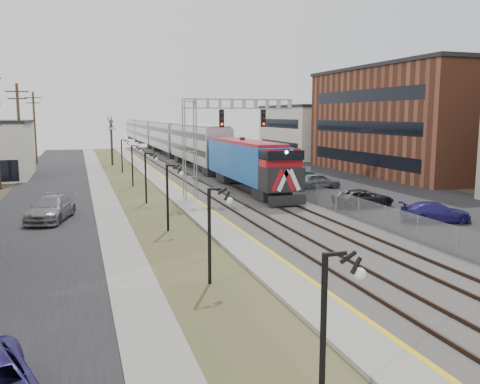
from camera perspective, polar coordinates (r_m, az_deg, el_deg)
name	(u,v)px	position (r m, az deg, el deg)	size (l,w,h in m)	color
ground	(416,360)	(15.98, 19.17, -17.36)	(160.00, 160.00, 0.00)	#473D2D
street_west	(49,195)	(46.94, -20.69, -0.30)	(7.00, 120.00, 0.04)	black
sidewalk	(102,192)	(46.90, -15.20, -0.03)	(2.00, 120.00, 0.08)	gray
grass_median	(136,191)	(47.12, -11.55, 0.13)	(4.00, 120.00, 0.06)	#474E2A
platform	(169,188)	(47.51, -7.96, 0.40)	(2.00, 120.00, 0.24)	gray
ballast_bed	(221,186)	(48.59, -2.14, 0.64)	(8.00, 120.00, 0.20)	#595651
parking_lot	(333,182)	(53.06, 10.45, 1.09)	(16.00, 120.00, 0.04)	black
platform_edge	(179,187)	(47.65, -6.92, 0.60)	(0.24, 120.00, 0.01)	gold
track_near	(201,185)	(48.08, -4.44, 0.74)	(1.58, 120.00, 0.15)	#2D2119
track_far	(236,184)	(48.99, -0.45, 0.92)	(1.58, 120.00, 0.15)	#2D2119
train	(163,137)	(90.85, -8.61, 6.08)	(3.00, 108.65, 5.33)	#1450A4
signal_gantry	(211,131)	(40.65, -3.31, 6.83)	(9.00, 1.07, 8.15)	gray
lampposts	(167,198)	(30.44, -8.23, -0.65)	(0.14, 62.14, 4.00)	black
fence	(262,177)	(49.78, 2.52, 1.64)	(0.04, 120.00, 1.60)	gray
buildings_east	(476,120)	(57.63, 24.96, 7.30)	(16.00, 76.00, 15.00)	gray
bare_trees	(36,161)	(50.59, -21.95, 3.30)	(12.30, 42.30, 5.95)	#382D23
car_lot_c	(363,199)	(39.21, 13.68, -0.73)	(2.15, 4.67, 1.30)	black
car_lot_d	(436,213)	(35.07, 21.11, -2.17)	(1.80, 4.42, 1.28)	navy
car_lot_e	(319,181)	(48.48, 8.83, 1.23)	(1.64, 4.08, 1.39)	slate
car_lot_f	(294,176)	(51.82, 6.12, 1.85)	(1.64, 4.70, 1.55)	#0E4627
car_street_b	(51,209)	(35.40, -20.47, -1.81)	(2.20, 5.41, 1.57)	slate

